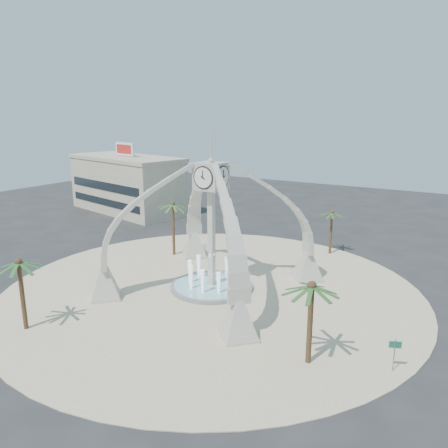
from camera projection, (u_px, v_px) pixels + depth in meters
The scene contains 10 objects.
ground at pixel (212, 288), 42.67m from camera, with size 140.00×140.00×0.00m, color #282828.
plaza at pixel (212, 288), 42.66m from camera, with size 40.00×40.00×0.06m, color beige.
clock_tower at pixel (211, 224), 41.08m from camera, with size 17.94×17.94×16.30m.
fountain at pixel (212, 286), 42.60m from camera, with size 8.00×8.00×3.62m.
building_nw at pixel (127, 184), 75.91m from camera, with size 23.75×13.73×11.90m.
palm_east at pixel (312, 287), 28.55m from camera, with size 4.34×4.34×6.40m.
palm_west at pixel (173, 205), 51.38m from camera, with size 3.80×3.80×6.95m.
palm_north at pixel (332, 213), 52.10m from camera, with size 4.05×4.05×5.78m.
palm_south at pixel (18, 263), 33.28m from camera, with size 4.37×4.37×6.30m.
street_sign at pixel (395, 349), 28.51m from camera, with size 0.80×0.36×2.34m.
Camera 1 is at (21.87, -33.32, 16.53)m, focal length 35.00 mm.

